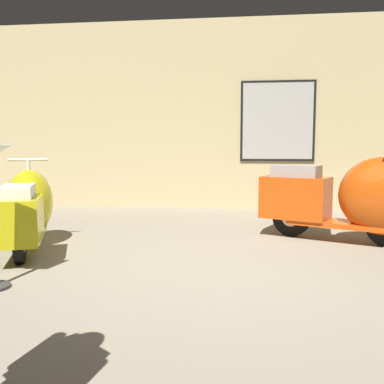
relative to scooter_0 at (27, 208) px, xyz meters
The scene contains 4 objects.
ground_plane 2.30m from the scooter_0, 20.48° to the right, with size 60.00×60.00×0.00m, color gray.
showroom_back_wall 4.16m from the scooter_0, 57.85° to the left, with size 18.00×0.24×3.26m.
scooter_0 is the anchor object (origin of this frame).
scooter_1 3.63m from the scooter_0, 11.58° to the left, with size 1.91×1.22×1.13m.
Camera 1 is at (0.23, -3.58, 1.11)m, focal length 40.91 mm.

